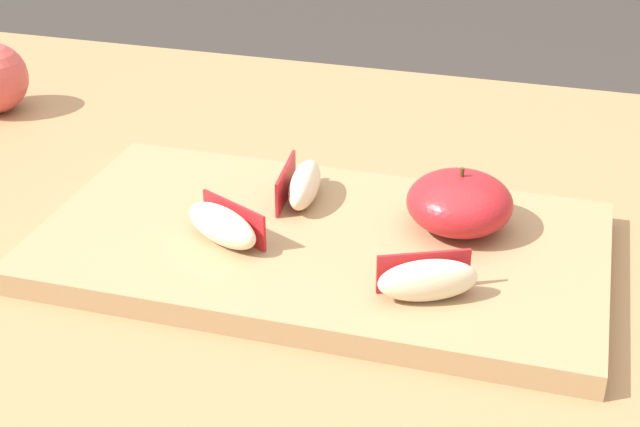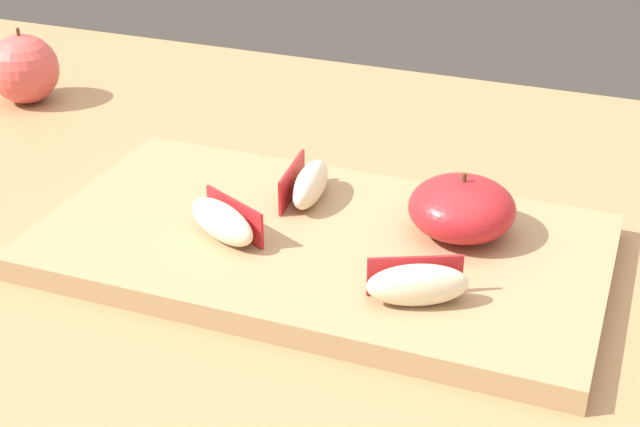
% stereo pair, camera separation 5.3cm
% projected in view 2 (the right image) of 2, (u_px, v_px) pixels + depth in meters
% --- Properties ---
extents(dining_table, '(1.27, 0.83, 0.74)m').
position_uv_depth(dining_table, '(286.00, 330.00, 0.84)').
color(dining_table, '#9E754C').
rests_on(dining_table, ground_plane).
extents(cutting_board, '(0.45, 0.25, 0.02)m').
position_uv_depth(cutting_board, '(320.00, 246.00, 0.75)').
color(cutting_board, '#A37F56').
rests_on(cutting_board, dining_table).
extents(apple_half_skin_up, '(0.09, 0.09, 0.05)m').
position_uv_depth(apple_half_skin_up, '(462.00, 208.00, 0.74)').
color(apple_half_skin_up, '#B21E23').
rests_on(apple_half_skin_up, cutting_board).
extents(apple_wedge_near_knife, '(0.08, 0.05, 0.03)m').
position_uv_depth(apple_wedge_near_knife, '(417.00, 284.00, 0.65)').
color(apple_wedge_near_knife, beige).
rests_on(apple_wedge_near_knife, cutting_board).
extents(apple_wedge_middle, '(0.08, 0.05, 0.03)m').
position_uv_depth(apple_wedge_middle, '(223.00, 221.00, 0.73)').
color(apple_wedge_middle, beige).
rests_on(apple_wedge_middle, cutting_board).
extents(apple_wedge_front, '(0.03, 0.07, 0.03)m').
position_uv_depth(apple_wedge_front, '(309.00, 184.00, 0.79)').
color(apple_wedge_front, beige).
rests_on(apple_wedge_front, cutting_board).
extents(whole_apple_pink_lady, '(0.08, 0.08, 0.09)m').
position_uv_depth(whole_apple_pink_lady, '(24.00, 69.00, 1.03)').
color(whole_apple_pink_lady, '#D14C47').
rests_on(whole_apple_pink_lady, dining_table).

